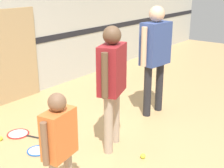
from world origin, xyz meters
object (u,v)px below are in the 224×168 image
tennis_ball_by_spare_racket (0,138)px  person_student_left (59,140)px  person_instructor (112,76)px  racket_second_spare (38,150)px  person_student_right (155,49)px  racket_spare_on_floor (19,134)px  tennis_ball_near_instructor (143,156)px

tennis_ball_by_spare_racket → person_student_left: bearing=-103.5°
person_instructor → racket_second_spare: size_ratio=3.32×
tennis_ball_by_spare_racket → person_instructor: bearing=-58.6°
person_student_right → person_instructor: bearing=12.9°
racket_spare_on_floor → racket_second_spare: (-0.13, -0.56, 0.00)m
person_instructor → person_student_left: size_ratio=1.35×
racket_spare_on_floor → tennis_ball_by_spare_racket: (-0.27, 0.06, 0.02)m
tennis_ball_near_instructor → tennis_ball_by_spare_racket: same height
racket_second_spare → tennis_ball_near_instructor: 1.39m
person_student_left → person_student_right: size_ratio=0.68×
person_instructor → person_student_left: bearing=175.7°
racket_second_spare → person_student_right: bearing=-52.5°
person_instructor → racket_spare_on_floor: 1.72m
person_student_right → racket_spare_on_floor: size_ratio=3.06×
person_student_right → tennis_ball_near_instructor: 1.81m
person_instructor → person_student_right: 1.33m
tennis_ball_near_instructor → tennis_ball_by_spare_racket: 2.01m
person_student_left → racket_spare_on_floor: (0.67, 1.61, -0.73)m
racket_spare_on_floor → person_instructor: bearing=6.9°
tennis_ball_by_spare_racket → person_student_right: bearing=-29.2°
person_student_right → person_student_left: bearing=17.1°
person_student_right → racket_spare_on_floor: (-1.88, 1.14, -1.08)m
racket_spare_on_floor → tennis_ball_by_spare_racket: tennis_ball_by_spare_racket is taller
person_instructor → tennis_ball_by_spare_racket: person_instructor is taller
person_instructor → tennis_ball_near_instructor: size_ratio=24.66×
person_student_left → tennis_ball_by_spare_racket: (0.40, 1.67, -0.71)m
racket_second_spare → tennis_ball_near_instructor: (0.68, -1.21, 0.02)m
person_student_left → person_instructor: bearing=5.8°
person_student_left → racket_spare_on_floor: person_student_left is taller
racket_spare_on_floor → person_student_left: bearing=-39.0°
person_instructor → racket_second_spare: person_instructor is taller
racket_spare_on_floor → tennis_ball_by_spare_racket: size_ratio=8.75×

